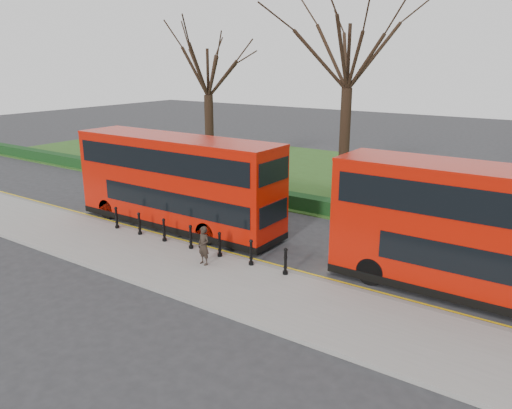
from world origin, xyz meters
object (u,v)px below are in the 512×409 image
Objects in this scene: bus_rear at (503,238)px; bollard_row at (191,237)px; pedestrian at (204,246)px; bus_lead at (177,182)px.

bollard_row is at bearing -168.06° from bus_rear.
bollard_row is at bearing 157.08° from pedestrian.
bollard_row is at bearing -38.10° from bus_lead.
bollard_row is 3.87m from bus_lead.
bus_lead is at bearing 153.38° from pedestrian.
bus_rear is at bearing 11.94° from bollard_row.
bus_rear is 7.31× the size of pedestrian.
pedestrian is at bearing -32.44° from bollard_row.
bus_rear is (14.32, 0.26, 0.05)m from bus_lead.
bus_lead is at bearing -178.96° from bus_rear.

